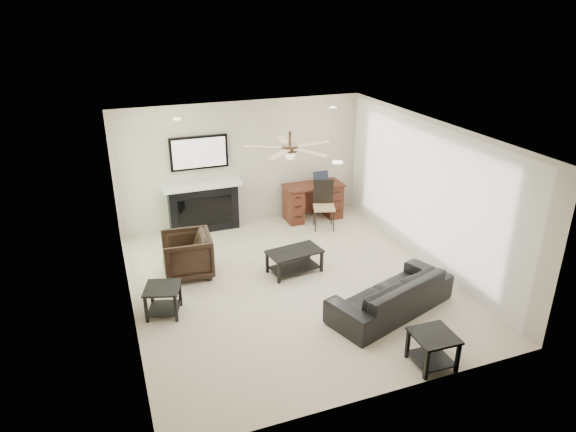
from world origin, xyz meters
name	(u,v)px	position (x,y,z in m)	size (l,w,h in m)	color
room_shell	(302,183)	(0.19, 0.08, 1.68)	(5.50, 5.54, 2.52)	beige
sofa	(391,294)	(1.08, -1.25, 0.29)	(2.00, 0.78, 0.59)	black
armchair	(187,255)	(-1.52, 0.90, 0.37)	(0.78, 0.80, 0.73)	black
coffee_table	(294,261)	(0.18, 0.35, 0.20)	(0.90, 0.50, 0.40)	black
end_table_near	(432,350)	(0.93, -2.50, 0.23)	(0.52, 0.52, 0.45)	black
end_table_left	(163,300)	(-2.07, -0.15, 0.23)	(0.50, 0.50, 0.45)	black
fireplace_unit	(202,185)	(-0.87, 2.58, 0.95)	(1.52, 0.34, 1.91)	black
desk	(313,201)	(1.39, 2.39, 0.38)	(1.22, 0.56, 0.76)	#371B0D
desk_chair	(324,206)	(1.39, 1.84, 0.48)	(0.42, 0.44, 0.97)	black
laptop	(323,178)	(1.59, 2.37, 0.88)	(0.33, 0.24, 0.23)	black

